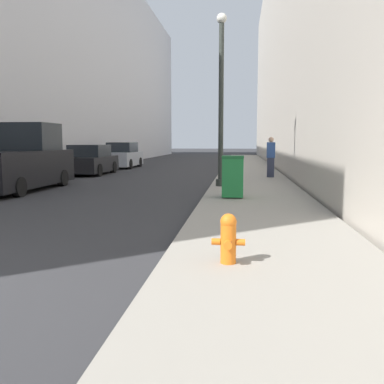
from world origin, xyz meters
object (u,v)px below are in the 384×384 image
(parked_sedan_near, at_px, (90,161))
(pedestrian_on_sidewalk, at_px, (271,157))
(trash_bin, at_px, (233,176))
(fire_hydrant, at_px, (228,237))
(lamppost, at_px, (221,99))
(pickup_truck, at_px, (21,162))
(parked_sedan_far, at_px, (123,156))

(parked_sedan_near, xyz_separation_m, pedestrian_on_sidewalk, (9.33, -2.19, 0.32))
(trash_bin, distance_m, pedestrian_on_sidewalk, 7.53)
(fire_hydrant, distance_m, parked_sedan_near, 18.14)
(trash_bin, bearing_deg, lamppost, 98.96)
(pickup_truck, bearing_deg, pedestrian_on_sidewalk, 29.54)
(pickup_truck, height_order, parked_sedan_far, pickup_truck)
(pickup_truck, bearing_deg, parked_sedan_near, 90.85)
(fire_hydrant, relative_size, parked_sedan_near, 0.16)
(parked_sedan_far, bearing_deg, parked_sedan_near, -91.40)
(pickup_truck, height_order, parked_sedan_near, pickup_truck)
(lamppost, xyz_separation_m, pickup_truck, (-7.12, -1.07, -2.26))
(trash_bin, height_order, parked_sedan_far, parked_sedan_far)
(trash_bin, distance_m, pickup_truck, 7.92)
(parked_sedan_near, bearing_deg, trash_bin, -50.98)
(pickup_truck, distance_m, parked_sedan_far, 13.30)
(fire_hydrant, xyz_separation_m, parked_sedan_far, (-7.65, 22.26, 0.30))
(lamppost, height_order, pickup_truck, lamppost)
(parked_sedan_near, relative_size, parked_sedan_far, 0.95)
(trash_bin, distance_m, parked_sedan_near, 12.28)
(parked_sedan_far, bearing_deg, pedestrian_on_sidewalk, -41.31)
(lamppost, bearing_deg, trash_bin, -81.04)
(trash_bin, height_order, pickup_truck, pickup_truck)
(fire_hydrant, distance_m, pickup_truck, 11.82)
(trash_bin, xyz_separation_m, pedestrian_on_sidewalk, (1.60, 7.35, 0.30))
(fire_hydrant, bearing_deg, pickup_truck, 130.63)
(fire_hydrant, relative_size, parked_sedan_far, 0.15)
(trash_bin, bearing_deg, fire_hydrant, -89.48)
(parked_sedan_near, bearing_deg, fire_hydrant, -64.55)
(lamppost, bearing_deg, parked_sedan_near, 138.72)
(trash_bin, height_order, pedestrian_on_sidewalk, pedestrian_on_sidewalk)
(pickup_truck, bearing_deg, parked_sedan_far, 89.86)
(trash_bin, height_order, parked_sedan_near, parked_sedan_near)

